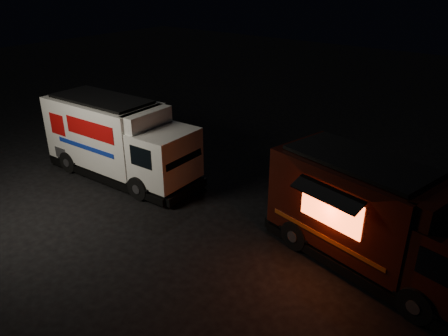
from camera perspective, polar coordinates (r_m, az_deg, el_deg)
ground at (r=16.35m, az=-8.55°, el=-5.62°), size 80.00×80.00×0.00m
white_truck at (r=18.72m, az=-13.33°, el=3.62°), size 7.38×2.78×3.30m
red_truck at (r=13.37m, az=19.68°, el=-6.33°), size 7.32×4.02×3.23m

